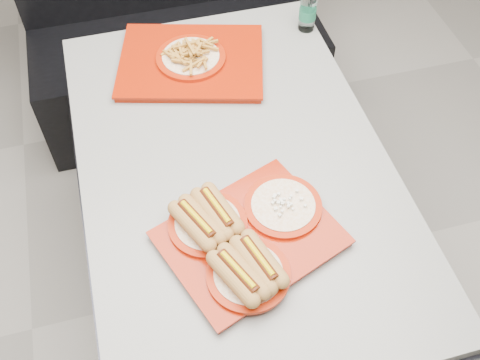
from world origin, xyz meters
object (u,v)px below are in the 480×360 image
object	(u,v)px
diner_table	(235,194)
booth_bench	(174,32)
water_bottle	(308,9)
tray_near	(244,237)
tray_far	(191,59)

from	to	relation	value
diner_table	booth_bench	size ratio (longest dim) A/B	1.05
booth_bench	water_bottle	xyz separation A→B (m)	(0.41, -0.56, 0.43)
water_bottle	tray_near	bearing A→B (deg)	-119.29
booth_bench	tray_far	bearing A→B (deg)	-92.92
tray_far	diner_table	bearing A→B (deg)	-85.81
diner_table	water_bottle	distance (m)	0.72
tray_far	water_bottle	xyz separation A→B (m)	(0.44, 0.09, 0.06)
diner_table	booth_bench	distance (m)	1.11
tray_far	water_bottle	size ratio (longest dim) A/B	2.95
tray_near	diner_table	bearing A→B (deg)	80.31
tray_far	water_bottle	bearing A→B (deg)	11.33
diner_table	tray_far	bearing A→B (deg)	94.19
tray_near	water_bottle	distance (m)	0.94
tray_near	tray_far	distance (m)	0.73
tray_near	water_bottle	xyz separation A→B (m)	(0.46, 0.82, 0.05)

